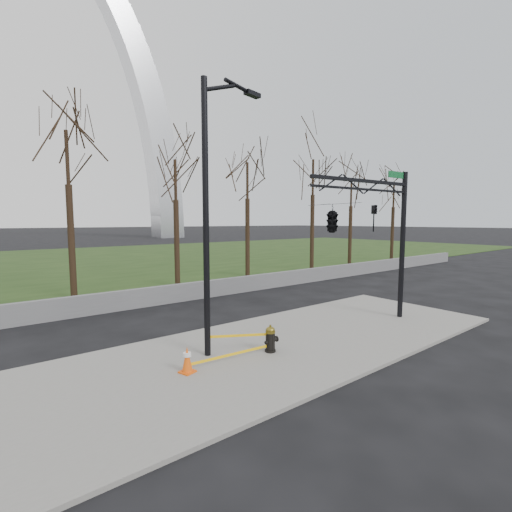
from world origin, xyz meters
TOP-DOWN VIEW (x-y plane):
  - ground at (0.00, 0.00)m, footprint 500.00×500.00m
  - sidewalk at (0.00, 0.00)m, footprint 18.00×6.00m
  - grass_strip at (0.00, 30.00)m, footprint 120.00×40.00m
  - guardrail at (0.00, 8.00)m, footprint 60.00×0.30m
  - gateway_arch at (0.00, 75.00)m, footprint 66.00×6.00m
  - tree_row at (2.36, 12.00)m, footprint 50.72×4.00m
  - fire_hydrant at (-0.37, -0.32)m, footprint 0.51×0.34m
  - traffic_cone at (-3.07, -0.13)m, footprint 0.45×0.45m
  - street_light at (-1.80, 0.66)m, footprint 2.37×0.64m
  - traffic_signal_mast at (3.20, -0.32)m, footprint 5.09×2.52m
  - caution_tape at (-1.51, -0.07)m, footprint 2.68×0.94m

SIDE VIEW (x-z plane):
  - ground at x=0.00m, z-range 0.00..0.00m
  - grass_strip at x=0.00m, z-range 0.00..0.06m
  - sidewalk at x=0.00m, z-range 0.00..0.10m
  - caution_tape at x=-1.51m, z-range 0.23..0.65m
  - traffic_cone at x=-3.07m, z-range 0.10..0.79m
  - guardrail at x=0.00m, z-range 0.00..0.90m
  - fire_hydrant at x=-0.37m, z-range 0.07..0.90m
  - traffic_signal_mast at x=3.20m, z-range 1.15..7.15m
  - street_light at x=-1.80m, z-range 0.59..8.80m
  - tree_row at x=2.36m, z-range 0.00..9.51m
  - gateway_arch at x=0.00m, z-range 0.00..65.00m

